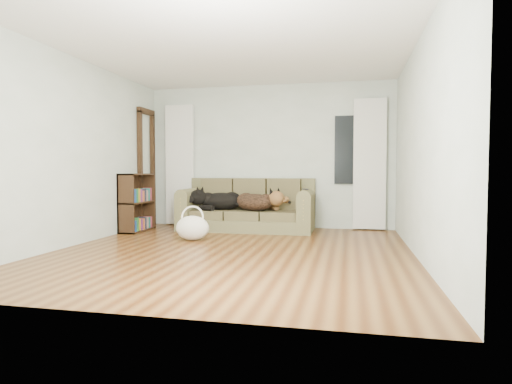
% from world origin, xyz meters
% --- Properties ---
extents(floor, '(5.00, 5.00, 0.00)m').
position_xyz_m(floor, '(0.00, 0.00, 0.00)').
color(floor, '#45230C').
rests_on(floor, ground).
extents(ceiling, '(5.00, 5.00, 0.00)m').
position_xyz_m(ceiling, '(0.00, 0.00, 2.60)').
color(ceiling, white).
rests_on(ceiling, ground).
extents(wall_back, '(4.50, 0.04, 2.60)m').
position_xyz_m(wall_back, '(0.00, 2.50, 1.30)').
color(wall_back, silver).
rests_on(wall_back, ground).
extents(wall_left, '(0.04, 5.00, 2.60)m').
position_xyz_m(wall_left, '(-2.25, 0.00, 1.30)').
color(wall_left, silver).
rests_on(wall_left, ground).
extents(wall_right, '(0.04, 5.00, 2.60)m').
position_xyz_m(wall_right, '(2.25, 0.00, 1.30)').
color(wall_right, silver).
rests_on(wall_right, ground).
extents(curtain_left, '(0.55, 0.08, 2.25)m').
position_xyz_m(curtain_left, '(-1.70, 2.42, 1.15)').
color(curtain_left, silver).
rests_on(curtain_left, ground).
extents(curtain_right, '(0.55, 0.08, 2.25)m').
position_xyz_m(curtain_right, '(1.80, 2.42, 1.15)').
color(curtain_right, silver).
rests_on(curtain_right, ground).
extents(window_pane, '(0.50, 0.03, 1.20)m').
position_xyz_m(window_pane, '(1.45, 2.47, 1.40)').
color(window_pane, black).
rests_on(window_pane, wall_back).
extents(door_casing, '(0.07, 0.60, 2.10)m').
position_xyz_m(door_casing, '(-2.20, 2.05, 1.05)').
color(door_casing, '#311F12').
rests_on(door_casing, ground).
extents(sofa, '(2.30, 0.99, 0.94)m').
position_xyz_m(sofa, '(-0.28, 1.98, 0.45)').
color(sofa, brown).
rests_on(sofa, floor).
extents(dog_black_lab, '(0.79, 0.60, 0.31)m').
position_xyz_m(dog_black_lab, '(-0.79, 1.95, 0.48)').
color(dog_black_lab, black).
rests_on(dog_black_lab, sofa).
extents(dog_shepherd, '(0.90, 0.83, 0.33)m').
position_xyz_m(dog_shepherd, '(-0.08, 1.89, 0.49)').
color(dog_shepherd, black).
rests_on(dog_shepherd, sofa).
extents(tv_remote, '(0.11, 0.17, 0.02)m').
position_xyz_m(tv_remote, '(0.75, 1.80, 0.73)').
color(tv_remote, black).
rests_on(tv_remote, sofa).
extents(tote_bag, '(0.59, 0.51, 0.36)m').
position_xyz_m(tote_bag, '(-0.81, 0.73, 0.16)').
color(tote_bag, silver).
rests_on(tote_bag, floor).
extents(bookshelf, '(0.32, 0.80, 0.99)m').
position_xyz_m(bookshelf, '(-2.09, 1.46, 0.50)').
color(bookshelf, '#311F12').
rests_on(bookshelf, floor).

